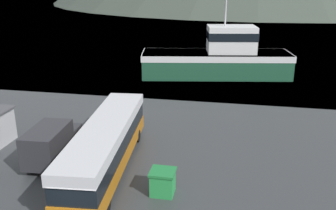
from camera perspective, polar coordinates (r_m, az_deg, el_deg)
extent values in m
plane|color=#475B6B|center=(154.77, 8.61, 14.58)|extent=(240.00, 240.00, 0.00)
cube|color=#B26614|center=(23.65, -9.29, -7.77)|extent=(3.53, 12.66, 0.92)
cube|color=black|center=(23.23, -9.42, -5.60)|extent=(3.46, 12.41, 1.05)
cube|color=silver|center=(22.89, -9.53, -3.65)|extent=(3.53, 12.66, 0.66)
cube|color=black|center=(28.93, -6.19, -0.80)|extent=(2.17, 0.25, 1.42)
cylinder|color=black|center=(27.93, -9.10, -4.46)|extent=(0.38, 0.92, 0.90)
cylinder|color=black|center=(27.46, -4.69, -4.70)|extent=(0.38, 0.92, 0.90)
cylinder|color=black|center=(20.61, -15.45, -14.07)|extent=(0.38, 0.92, 0.90)
cylinder|color=black|center=(19.97, -9.43, -14.75)|extent=(0.38, 0.92, 0.90)
cube|color=#2D2D33|center=(25.03, -17.83, -5.69)|extent=(2.25, 3.87, 2.09)
cube|color=#2D2D33|center=(27.43, -15.43, -4.30)|extent=(2.12, 1.73, 1.15)
cube|color=black|center=(26.42, -16.24, -3.08)|extent=(1.72, 0.16, 0.73)
cylinder|color=black|center=(27.84, -17.21, -5.43)|extent=(0.26, 0.71, 0.70)
cylinder|color=black|center=(27.15, -13.72, -5.73)|extent=(0.26, 0.71, 0.70)
cylinder|color=black|center=(25.17, -20.28, -8.47)|extent=(0.26, 0.71, 0.70)
cylinder|color=black|center=(24.42, -16.48, -8.92)|extent=(0.26, 0.71, 0.70)
cube|color=#1E5138|center=(45.66, 7.26, 6.20)|extent=(18.02, 8.12, 2.89)
cube|color=white|center=(45.43, 7.31, 7.53)|extent=(18.20, 8.21, 0.72)
cube|color=white|center=(45.32, 9.63, 9.84)|extent=(6.11, 4.55, 3.08)
cube|color=black|center=(45.25, 9.66, 10.42)|extent=(6.23, 4.67, 0.93)
cube|color=green|center=(21.11, -0.81, -11.85)|extent=(1.26, 1.17, 1.28)
cube|color=#227D3C|center=(20.75, -0.82, -10.17)|extent=(1.38, 1.29, 0.14)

